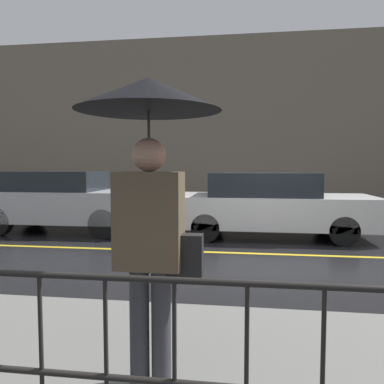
% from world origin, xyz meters
% --- Properties ---
extents(ground_plane, '(80.00, 80.00, 0.00)m').
position_xyz_m(ground_plane, '(0.00, 0.00, 0.00)').
color(ground_plane, black).
extents(sidewalk_near, '(28.00, 2.48, 0.12)m').
position_xyz_m(sidewalk_near, '(0.00, -4.28, 0.06)').
color(sidewalk_near, slate).
rests_on(sidewalk_near, ground_plane).
extents(sidewalk_far, '(28.00, 2.10, 0.12)m').
position_xyz_m(sidewalk_far, '(0.00, 4.09, 0.06)').
color(sidewalk_far, slate).
rests_on(sidewalk_far, ground_plane).
extents(lane_marking, '(25.20, 0.12, 0.01)m').
position_xyz_m(lane_marking, '(0.00, 0.00, 0.00)').
color(lane_marking, gold).
rests_on(lane_marking, ground_plane).
extents(building_storefront, '(28.00, 0.30, 5.84)m').
position_xyz_m(building_storefront, '(0.00, 5.30, 2.92)').
color(building_storefront, '#706656').
rests_on(building_storefront, ground_plane).
extents(railing_foreground, '(12.00, 0.04, 0.99)m').
position_xyz_m(railing_foreground, '(0.00, -5.28, 0.74)').
color(railing_foreground, black).
rests_on(railing_foreground, sidewalk_near).
extents(pedestrian, '(0.99, 0.99, 2.14)m').
position_xyz_m(pedestrian, '(-1.02, -4.59, 1.76)').
color(pedestrian, '#333338').
rests_on(pedestrian, sidewalk_near).
extents(car_silver, '(4.24, 1.76, 1.53)m').
position_xyz_m(car_silver, '(-4.91, 1.78, 0.79)').
color(car_silver, '#B2B5BA').
rests_on(car_silver, ground_plane).
extents(car_white, '(4.65, 1.86, 1.51)m').
position_xyz_m(car_white, '(0.18, 1.78, 0.77)').
color(car_white, silver).
rests_on(car_white, ground_plane).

